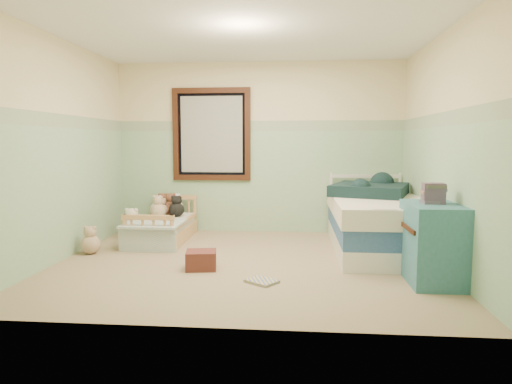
# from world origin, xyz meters

# --- Properties ---
(floor) EXTENTS (4.20, 3.60, 0.02)m
(floor) POSITION_xyz_m (0.00, 0.00, -0.01)
(floor) COLOR gray
(floor) RESTS_ON ground
(ceiling) EXTENTS (4.20, 3.60, 0.02)m
(ceiling) POSITION_xyz_m (0.00, 0.00, 2.51)
(ceiling) COLOR white
(ceiling) RESTS_ON wall_back
(wall_back) EXTENTS (4.20, 0.04, 2.50)m
(wall_back) POSITION_xyz_m (0.00, 1.80, 1.25)
(wall_back) COLOR beige
(wall_back) RESTS_ON floor
(wall_front) EXTENTS (4.20, 0.04, 2.50)m
(wall_front) POSITION_xyz_m (0.00, -1.80, 1.25)
(wall_front) COLOR beige
(wall_front) RESTS_ON floor
(wall_left) EXTENTS (0.04, 3.60, 2.50)m
(wall_left) POSITION_xyz_m (-2.10, 0.00, 1.25)
(wall_left) COLOR beige
(wall_left) RESTS_ON floor
(wall_right) EXTENTS (0.04, 3.60, 2.50)m
(wall_right) POSITION_xyz_m (2.10, 0.00, 1.25)
(wall_right) COLOR beige
(wall_right) RESTS_ON floor
(wainscot_mint) EXTENTS (4.20, 0.01, 1.50)m
(wainscot_mint) POSITION_xyz_m (0.00, 1.79, 0.75)
(wainscot_mint) COLOR #89B28C
(wainscot_mint) RESTS_ON floor
(border_strip) EXTENTS (4.20, 0.01, 0.15)m
(border_strip) POSITION_xyz_m (0.00, 1.79, 1.57)
(border_strip) COLOR #557C5A
(border_strip) RESTS_ON wall_back
(window_frame) EXTENTS (1.16, 0.06, 1.36)m
(window_frame) POSITION_xyz_m (-0.70, 1.76, 1.45)
(window_frame) COLOR #38160D
(window_frame) RESTS_ON wall_back
(window_blinds) EXTENTS (0.92, 0.01, 1.12)m
(window_blinds) POSITION_xyz_m (-0.70, 1.77, 1.45)
(window_blinds) COLOR #B2B2AB
(window_blinds) RESTS_ON window_frame
(toddler_bed_frame) EXTENTS (0.66, 1.31, 0.17)m
(toddler_bed_frame) POSITION_xyz_m (-1.25, 1.05, 0.08)
(toddler_bed_frame) COLOR #B16E42
(toddler_bed_frame) RESTS_ON floor
(toddler_mattress) EXTENTS (0.60, 1.26, 0.12)m
(toddler_mattress) POSITION_xyz_m (-1.25, 1.05, 0.23)
(toddler_mattress) COLOR silver
(toddler_mattress) RESTS_ON toddler_bed_frame
(patchwork_quilt) EXTENTS (0.71, 0.66, 0.03)m
(patchwork_quilt) POSITION_xyz_m (-1.25, 0.64, 0.30)
(patchwork_quilt) COLOR #7FAFDA
(patchwork_quilt) RESTS_ON toddler_mattress
(plush_bed_brown) EXTENTS (0.20, 0.20, 0.20)m
(plush_bed_brown) POSITION_xyz_m (-1.40, 1.55, 0.39)
(plush_bed_brown) COLOR brown
(plush_bed_brown) RESTS_ON toddler_mattress
(plush_bed_white) EXTENTS (0.20, 0.20, 0.20)m
(plush_bed_white) POSITION_xyz_m (-1.20, 1.55, 0.39)
(plush_bed_white) COLOR silver
(plush_bed_white) RESTS_ON toddler_mattress
(plush_bed_tan) EXTENTS (0.17, 0.17, 0.17)m
(plush_bed_tan) POSITION_xyz_m (-1.35, 1.33, 0.38)
(plush_bed_tan) COLOR tan
(plush_bed_tan) RESTS_ON toddler_mattress
(plush_bed_dark) EXTENTS (0.19, 0.19, 0.19)m
(plush_bed_dark) POSITION_xyz_m (-1.12, 1.33, 0.38)
(plush_bed_dark) COLOR black
(plush_bed_dark) RESTS_ON toddler_mattress
(plush_floor_cream) EXTENTS (0.29, 0.29, 0.29)m
(plush_floor_cream) POSITION_xyz_m (-1.72, 1.13, 0.14)
(plush_floor_cream) COLOR beige
(plush_floor_cream) RESTS_ON floor
(plush_floor_tan) EXTENTS (0.23, 0.23, 0.23)m
(plush_floor_tan) POSITION_xyz_m (-1.90, 0.23, 0.11)
(plush_floor_tan) COLOR tan
(plush_floor_tan) RESTS_ON floor
(twin_bed_frame) EXTENTS (1.03, 2.07, 0.22)m
(twin_bed_frame) POSITION_xyz_m (1.55, 0.70, 0.11)
(twin_bed_frame) COLOR white
(twin_bed_frame) RESTS_ON floor
(twin_boxspring) EXTENTS (1.03, 2.07, 0.22)m
(twin_boxspring) POSITION_xyz_m (1.55, 0.70, 0.33)
(twin_boxspring) COLOR navy
(twin_boxspring) RESTS_ON twin_bed_frame
(twin_mattress) EXTENTS (1.07, 2.11, 0.22)m
(twin_mattress) POSITION_xyz_m (1.55, 0.70, 0.55)
(twin_mattress) COLOR white
(twin_mattress) RESTS_ON twin_boxspring
(teal_blanket) EXTENTS (1.14, 1.17, 0.14)m
(teal_blanket) POSITION_xyz_m (1.50, 1.00, 0.73)
(teal_blanket) COLOR black
(teal_blanket) RESTS_ON twin_mattress
(dresser) EXTENTS (0.47, 0.75, 0.75)m
(dresser) POSITION_xyz_m (1.85, -0.53, 0.38)
(dresser) COLOR #2C6A70
(dresser) RESTS_ON floor
(book_stack) EXTENTS (0.20, 0.16, 0.19)m
(book_stack) POSITION_xyz_m (1.85, -0.50, 0.85)
(book_stack) COLOR brown
(book_stack) RESTS_ON dresser
(red_pillow) EXTENTS (0.35, 0.32, 0.19)m
(red_pillow) POSITION_xyz_m (-0.44, -0.30, 0.10)
(red_pillow) COLOR maroon
(red_pillow) RESTS_ON floor
(floor_book) EXTENTS (0.35, 0.34, 0.03)m
(floor_book) POSITION_xyz_m (0.24, -0.71, 0.01)
(floor_book) COLOR yellow
(floor_book) RESTS_ON floor
(extra_plush_0) EXTENTS (0.21, 0.21, 0.21)m
(extra_plush_0) POSITION_xyz_m (-1.35, 1.18, 0.39)
(extra_plush_0) COLOR tan
(extra_plush_0) RESTS_ON toddler_mattress
(extra_plush_1) EXTENTS (0.20, 0.20, 0.20)m
(extra_plush_1) POSITION_xyz_m (-1.13, 1.29, 0.39)
(extra_plush_1) COLOR black
(extra_plush_1) RESTS_ON toddler_mattress
(extra_plush_2) EXTENTS (0.20, 0.20, 0.20)m
(extra_plush_2) POSITION_xyz_m (-1.42, 1.38, 0.39)
(extra_plush_2) COLOR silver
(extra_plush_2) RESTS_ON toddler_mattress
(extra_plush_3) EXTENTS (0.21, 0.21, 0.21)m
(extra_plush_3) POSITION_xyz_m (-1.24, 1.44, 0.40)
(extra_plush_3) COLOR brown
(extra_plush_3) RESTS_ON toddler_mattress
(extra_plush_4) EXTENTS (0.17, 0.17, 0.17)m
(extra_plush_4) POSITION_xyz_m (-1.31, 1.55, 0.38)
(extra_plush_4) COLOR tan
(extra_plush_4) RESTS_ON toddler_mattress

